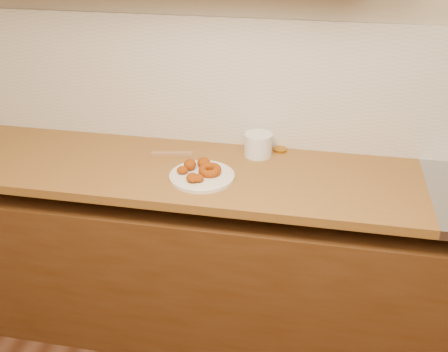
{
  "coord_description": "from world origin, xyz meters",
  "views": [
    {
      "loc": [
        0.03,
        -0.31,
        1.96
      ],
      "look_at": [
        -0.34,
        1.59,
        0.93
      ],
      "focal_mm": 42.0,
      "sensor_mm": 36.0,
      "label": 1
    }
  ],
  "objects": [
    {
      "name": "wooden_utensil",
      "position": [
        -0.62,
        1.8,
        0.91
      ],
      "size": [
        0.19,
        0.06,
        0.01
      ],
      "primitive_type": "cube",
      "rotation": [
        0.0,
        0.0,
        0.2
      ],
      "color": "#916845",
      "rests_on": "butcher_block"
    },
    {
      "name": "brass_jar_lid",
      "position": [
        -0.13,
        1.94,
        0.91
      ],
      "size": [
        0.08,
        0.08,
        0.01
      ],
      "primitive_type": "cylinder",
      "rotation": [
        0.0,
        0.0,
        0.32
      ],
      "color": "#AD7417",
      "rests_on": "butcher_block"
    },
    {
      "name": "fried_dough_chunks",
      "position": [
        -0.47,
        1.62,
        0.94
      ],
      "size": [
        0.15,
        0.22,
        0.05
      ],
      "color": "#8B3000",
      "rests_on": "donut_plate"
    },
    {
      "name": "donut_plate",
      "position": [
        -0.44,
        1.61,
        0.91
      ],
      "size": [
        0.28,
        0.28,
        0.02
      ],
      "primitive_type": "cylinder",
      "color": "silver",
      "rests_on": "butcher_block"
    },
    {
      "name": "butcher_block",
      "position": [
        -0.65,
        1.69,
        0.88
      ],
      "size": [
        2.3,
        0.62,
        0.04
      ],
      "primitive_type": "cube",
      "color": "olive",
      "rests_on": "base_cabinet"
    },
    {
      "name": "base_cabinet",
      "position": [
        0.0,
        1.69,
        0.39
      ],
      "size": [
        3.6,
        0.6,
        0.77
      ],
      "primitive_type": "cube",
      "color": "#533218",
      "rests_on": "floor"
    },
    {
      "name": "ring_donut",
      "position": [
        -0.41,
        1.63,
        0.93
      ],
      "size": [
        0.1,
        0.11,
        0.04
      ],
      "primitive_type": "torus",
      "rotation": [
        0.1,
        0.0,
        -0.05
      ],
      "color": "#8B3000",
      "rests_on": "donut_plate"
    },
    {
      "name": "wall_back",
      "position": [
        0.0,
        2.0,
        1.35
      ],
      "size": [
        4.0,
        0.02,
        2.7
      ],
      "primitive_type": "cube",
      "color": "tan",
      "rests_on": "ground"
    },
    {
      "name": "plastic_tub",
      "position": [
        -0.23,
        1.88,
        0.95
      ],
      "size": [
        0.15,
        0.15,
        0.11
      ],
      "primitive_type": "cylinder",
      "rotation": [
        0.0,
        0.0,
        0.15
      ],
      "color": "silver",
      "rests_on": "butcher_block"
    },
    {
      "name": "tub_lid",
      "position": [
        -0.23,
        1.89,
        0.9
      ],
      "size": [
        0.17,
        0.17,
        0.01
      ],
      "primitive_type": "cylinder",
      "rotation": [
        0.0,
        0.0,
        0.43
      ],
      "color": "white",
      "rests_on": "butcher_block"
    },
    {
      "name": "backsplash",
      "position": [
        0.0,
        1.99,
        1.2
      ],
      "size": [
        3.6,
        0.02,
        0.6
      ],
      "primitive_type": "cube",
      "color": "beige",
      "rests_on": "wall_back"
    }
  ]
}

